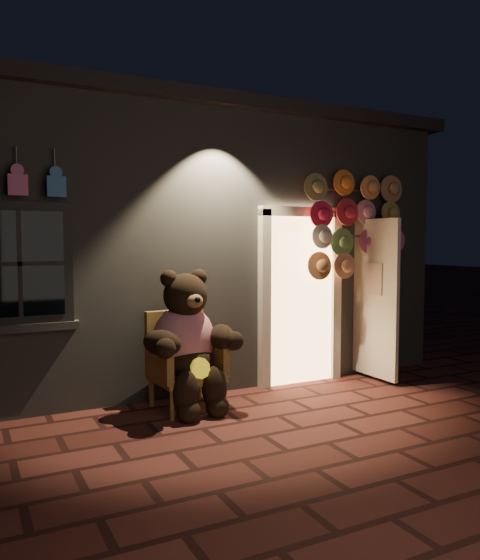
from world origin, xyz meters
TOP-DOWN VIEW (x-y plane):
  - ground at (0.00, 0.00)m, footprint 60.00×60.00m
  - shop_building at (0.00, 3.99)m, footprint 7.30×5.95m
  - wicker_armchair at (-0.33, 1.15)m, footprint 0.75×0.68m
  - teddy_bear at (-0.33, 1.01)m, footprint 1.09×0.87m
  - hat_rack at (2.03, 1.28)m, footprint 1.49×0.22m

SIDE VIEW (x-z plane):
  - ground at x=0.00m, z-range 0.00..0.00m
  - wicker_armchair at x=-0.33m, z-range 0.00..1.02m
  - teddy_bear at x=-0.33m, z-range -0.03..1.47m
  - shop_building at x=0.00m, z-range -0.02..3.49m
  - hat_rack at x=2.03m, z-range 0.70..3.33m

